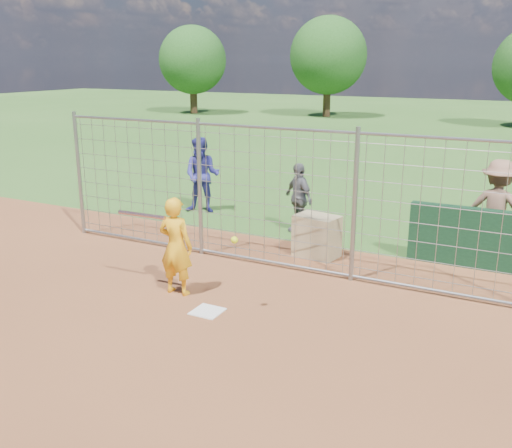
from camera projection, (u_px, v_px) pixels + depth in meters
The scene contains 11 objects.
ground at pixel (214, 307), 8.66m from camera, with size 100.00×100.00×0.00m, color #2D591E.
infield_dirt at pixel (69, 411), 6.09m from camera, with size 18.00×18.00×0.00m, color brown.
home_plate at pixel (207, 311), 8.48m from camera, with size 0.43×0.43×0.02m, color silver.
dugout_wall at pixel (484, 240), 10.09m from camera, with size 2.60×0.20×1.10m, color #11381E.
batter at pixel (176, 246), 8.95m from camera, with size 0.58×0.38×1.59m, color #F7AC15.
bystander_a at pixel (202, 175), 13.80m from camera, with size 0.89×0.70×1.84m, color navy.
bystander_b at pixel (298, 198), 12.22m from camera, with size 0.89×0.37×1.52m, color #595A5E.
bystander_c at pixel (497, 209), 10.69m from camera, with size 1.20×0.69×1.85m, color #8B604B.
equipment_bin at pixel (317, 236), 10.79m from camera, with size 0.80×0.55×0.80m, color tan.
equipment_in_play at pixel (163, 221), 8.65m from camera, with size 2.13×0.11×0.25m.
backstop_fence at pixel (272, 199), 10.01m from camera, with size 9.08×0.08×2.60m.
Camera 1 is at (4.20, -6.79, 3.62)m, focal length 40.00 mm.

